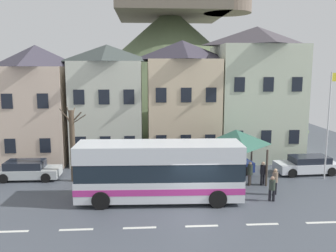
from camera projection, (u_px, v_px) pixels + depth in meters
ground_plane at (197, 214)px, 18.88m from camera, size 40.00×60.00×0.07m
townhouse_00 at (38, 103)px, 29.39m from camera, size 5.12×6.46×9.39m
townhouse_01 at (108, 103)px, 29.33m from camera, size 5.50×5.59×9.42m
townhouse_02 at (182, 100)px, 29.96m from camera, size 5.66×6.12×9.80m
townhouse_03 at (255, 93)px, 30.53m from camera, size 6.69×6.64×10.97m
hilltop_castle at (171, 61)px, 47.56m from camera, size 35.55×35.55×23.18m
transit_bus at (159, 172)px, 20.45m from camera, size 9.46×2.95×3.37m
bus_shelter at (236, 137)px, 24.34m from camera, size 3.60×3.60×3.44m
parked_car_00 at (307, 165)px, 25.91m from camera, size 4.49×2.07×1.28m
parked_car_01 at (28, 170)px, 24.60m from camera, size 4.21×1.93×1.29m
parked_car_02 at (222, 164)px, 25.96m from camera, size 4.43×2.46×1.39m
pedestrian_00 at (263, 171)px, 23.33m from camera, size 0.35×0.35×1.56m
pedestrian_01 at (275, 180)px, 21.46m from camera, size 0.32×0.32×1.63m
pedestrian_02 at (250, 173)px, 23.28m from camera, size 0.34×0.35×1.56m
pedestrian_03 at (272, 187)px, 20.47m from camera, size 0.36×0.35×1.48m
public_bench at (200, 163)px, 27.00m from camera, size 1.63×0.48×0.87m
flagpole at (330, 118)px, 24.08m from camera, size 0.95×0.10×7.32m
bare_tree_01 at (73, 144)px, 23.86m from camera, size 1.69×2.02×5.21m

